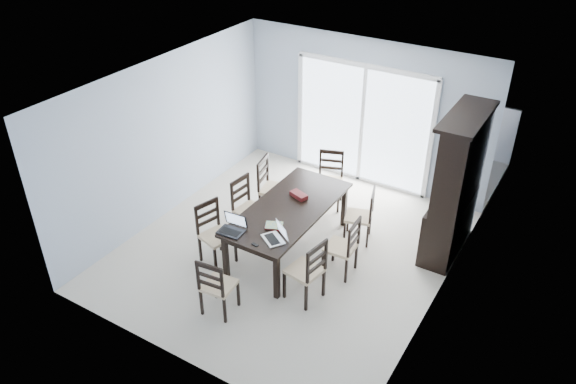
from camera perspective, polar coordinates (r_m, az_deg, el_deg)
name	(u,v)px	position (r m, az deg, el deg)	size (l,w,h in m)	color
floor	(289,249)	(8.55, 0.07, -5.77)	(5.00, 5.00, 0.00)	beige
ceiling	(289,86)	(7.27, 0.08, 10.72)	(5.00, 5.00, 0.00)	white
back_wall	(364,113)	(9.83, 7.71, 8.00)	(4.50, 0.02, 2.60)	#9BA8BA
wall_left	(167,137)	(9.07, -12.24, 5.43)	(0.02, 5.00, 2.60)	#9BA8BA
wall_right	(446,222)	(7.11, 15.80, -2.95)	(0.02, 5.00, 2.60)	#9BA8BA
balcony	(380,158)	(11.25, 9.35, 3.40)	(4.50, 2.00, 0.10)	gray
railing	(402,113)	(11.85, 11.52, 7.90)	(4.50, 0.06, 1.10)	#99999E
dining_table	(289,212)	(8.16, 0.07, -2.02)	(1.00, 2.20, 0.75)	black
china_hutch	(456,188)	(8.32, 16.69, 0.43)	(0.50, 1.38, 2.20)	black
sliding_door	(362,124)	(9.90, 7.57, 6.83)	(2.52, 0.05, 2.18)	silver
chair_left_near	(212,226)	(8.11, -7.69, -3.47)	(0.51, 0.50, 1.08)	black
chair_left_mid	(246,201)	(8.59, -4.29, -0.93)	(0.47, 0.46, 1.10)	black
chair_left_far	(270,181)	(9.04, -1.89, 1.12)	(0.52, 0.51, 1.15)	black
chair_right_near	(310,266)	(7.32, 2.26, -7.47)	(0.49, 0.48, 1.10)	black
chair_right_mid	(347,242)	(7.81, 5.99, -5.06)	(0.42, 0.41, 1.05)	black
chair_right_far	(365,210)	(8.51, 7.81, -1.87)	(0.49, 0.49, 1.03)	black
chair_end_near	(215,282)	(7.19, -7.46, -9.04)	(0.42, 0.43, 1.03)	black
chair_end_far	(330,173)	(9.36, 4.31, 1.97)	(0.53, 0.54, 1.09)	black
laptop_dark	(231,229)	(7.61, -5.85, -3.76)	(0.36, 0.26, 0.24)	black
laptop_silver	(273,237)	(7.44, -1.53, -4.55)	(0.40, 0.37, 0.22)	silver
book_stack	(274,226)	(7.70, -1.46, -3.45)	(0.29, 0.26, 0.04)	maroon
cell_phone	(255,245)	(7.39, -3.37, -5.35)	(0.10, 0.05, 0.01)	black
game_box	(299,195)	(8.34, 1.10, -0.32)	(0.27, 0.14, 0.07)	#501510
hot_tub	(337,124)	(11.33, 5.02, 6.88)	(1.86, 1.67, 0.94)	brown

